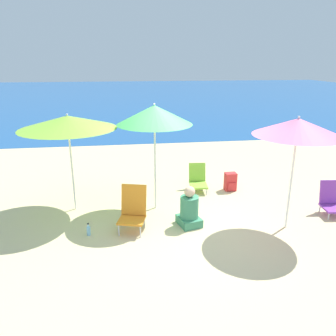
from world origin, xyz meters
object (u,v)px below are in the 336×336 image
at_px(beach_chair_purple, 332,200).
at_px(backpack_red, 230,182).
at_px(beach_umbrella_green, 154,115).
at_px(beach_umbrella_pink, 298,127).
at_px(beach_chair_orange, 133,209).
at_px(beach_chair_lime, 198,179).
at_px(beach_umbrella_lime, 68,122).
at_px(person_seated_near, 189,210).
at_px(water_bottle, 89,230).

bearing_deg(beach_chair_purple, backpack_red, 143.92).
height_order(beach_umbrella_green, backpack_red, beach_umbrella_green).
bearing_deg(beach_umbrella_pink, beach_umbrella_green, 152.73).
bearing_deg(backpack_red, beach_umbrella_green, -158.80).
distance_m(beach_umbrella_pink, beach_chair_orange, 3.26).
distance_m(beach_chair_lime, beach_chair_purple, 2.95).
xyz_separation_m(beach_umbrella_lime, person_seated_near, (2.25, -1.05, -1.55)).
xyz_separation_m(beach_chair_purple, beach_chair_orange, (-4.07, -0.08, 0.11)).
bearing_deg(beach_chair_orange, beach_chair_lime, 62.74).
bearing_deg(beach_chair_orange, beach_umbrella_lime, 154.60).
xyz_separation_m(beach_umbrella_pink, water_bottle, (-3.68, 0.22, -1.83)).
bearing_deg(beach_chair_orange, beach_umbrella_pink, 8.74).
bearing_deg(backpack_red, water_bottle, -151.83).
bearing_deg(beach_umbrella_green, backpack_red, 21.20).
relative_size(beach_umbrella_pink, beach_umbrella_green, 0.95).
distance_m(beach_umbrella_pink, person_seated_near, 2.44).
height_order(person_seated_near, backpack_red, person_seated_near).
relative_size(beach_umbrella_green, water_bottle, 9.46).
xyz_separation_m(beach_umbrella_green, water_bottle, (-1.33, -0.99, -1.91)).
relative_size(person_seated_near, water_bottle, 3.35).
height_order(beach_chair_purple, beach_chair_orange, beach_chair_orange).
bearing_deg(person_seated_near, beach_umbrella_pink, -24.98).
bearing_deg(backpack_red, person_seated_near, -130.20).
bearing_deg(beach_chair_orange, beach_umbrella_green, 75.06).
bearing_deg(beach_umbrella_lime, backpack_red, 8.77).
height_order(beach_chair_lime, beach_chair_purple, beach_chair_purple).
bearing_deg(beach_chair_lime, beach_chair_orange, -127.71).
bearing_deg(beach_umbrella_green, beach_umbrella_pink, -27.27).
bearing_deg(beach_umbrella_pink, backpack_red, 102.91).
distance_m(beach_umbrella_lime, beach_chair_lime, 3.32).
distance_m(backpack_red, water_bottle, 3.67).
bearing_deg(person_seated_near, beach_chair_orange, 165.78).
bearing_deg(beach_chair_purple, beach_chair_lime, 151.85).
bearing_deg(beach_umbrella_pink, person_seated_near, 168.95).
height_order(beach_chair_lime, person_seated_near, person_seated_near).
height_order(beach_umbrella_green, person_seated_near, beach_umbrella_green).
distance_m(beach_chair_purple, beach_chair_orange, 4.08).
bearing_deg(beach_umbrella_green, beach_chair_orange, -120.79).
bearing_deg(backpack_red, beach_chair_purple, -42.48).
relative_size(beach_chair_lime, beach_chair_orange, 0.75).
relative_size(beach_umbrella_lime, water_bottle, 8.63).
height_order(beach_umbrella_pink, beach_chair_purple, beach_umbrella_pink).
distance_m(beach_umbrella_pink, backpack_red, 2.64).
bearing_deg(water_bottle, beach_umbrella_green, 36.81).
bearing_deg(water_bottle, backpack_red, 28.17).
xyz_separation_m(beach_chair_purple, person_seated_near, (-3.01, -0.09, 0.01)).
bearing_deg(beach_chair_purple, beach_umbrella_green, 174.14).
bearing_deg(person_seated_near, beach_chair_lime, 57.89).
height_order(beach_chair_lime, beach_chair_orange, beach_chair_orange).
xyz_separation_m(beach_chair_orange, person_seated_near, (1.06, -0.01, -0.10)).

